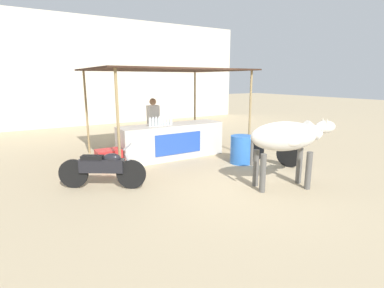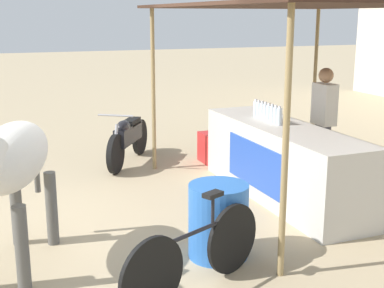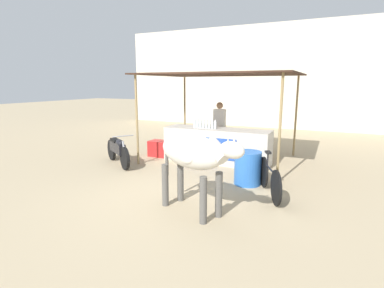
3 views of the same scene
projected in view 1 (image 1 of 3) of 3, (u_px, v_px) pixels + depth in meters
ground_plane at (217, 179)px, 6.77m from camera, size 60.00×60.00×0.00m
building_wall_far at (96, 72)px, 14.43m from camera, size 16.00×0.50×5.05m
stall_counter at (172, 141)px, 8.49m from camera, size 3.00×0.82×0.96m
stall_awning at (165, 73)px, 8.34m from camera, size 4.20×3.20×2.47m
water_bottle_row at (161, 121)px, 8.15m from camera, size 0.70×0.07×0.25m
vendor_behind_counter at (153, 125)px, 8.93m from camera, size 0.34×0.22×1.65m
cooler_box at (109, 159)px, 7.52m from camera, size 0.60×0.44×0.48m
water_barrel at (242, 150)px, 7.95m from camera, size 0.59×0.59×0.74m
cow at (287, 138)px, 6.02m from camera, size 1.82×1.02×1.44m
motorcycle_parked at (103, 168)px, 6.11m from camera, size 1.54×1.08×0.90m
bicycle_leaning at (270, 151)px, 7.85m from camera, size 0.73×1.52×0.85m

